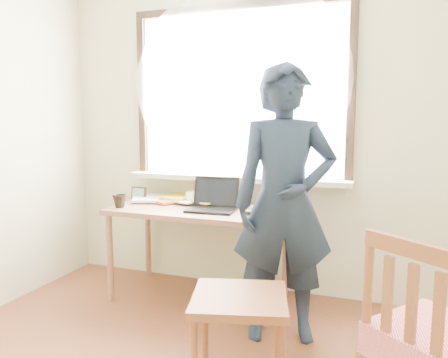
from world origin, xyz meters
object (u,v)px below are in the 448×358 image
(work_chair, at_px, (239,310))
(side_chair, at_px, (437,351))
(desk, at_px, (199,217))
(person, at_px, (284,204))
(mug_white, at_px, (194,197))
(mug_dark, at_px, (120,201))
(laptop, at_px, (213,202))

(work_chair, relative_size, side_chair, 0.61)
(desk, bearing_deg, person, -26.70)
(mug_white, height_order, mug_dark, same)
(desk, relative_size, mug_white, 10.43)
(desk, relative_size, laptop, 3.60)
(desk, distance_m, work_chair, 1.22)
(side_chair, height_order, person, person)
(desk, bearing_deg, mug_white, 126.16)
(desk, relative_size, mug_dark, 12.32)
(desk, relative_size, person, 0.77)
(mug_white, distance_m, person, 1.03)
(laptop, height_order, mug_white, laptop)
(work_chair, bearing_deg, mug_dark, 147.46)
(laptop, distance_m, work_chair, 1.16)
(mug_white, bearing_deg, work_chair, -56.01)
(desk, xyz_separation_m, laptop, (0.13, -0.03, 0.13))
(desk, bearing_deg, work_chair, -56.36)
(laptop, bearing_deg, person, -29.45)
(side_chair, distance_m, person, 1.26)
(person, bearing_deg, mug_dark, 154.03)
(laptop, bearing_deg, mug_dark, -166.50)
(mug_dark, bearing_deg, desk, 19.02)
(laptop, relative_size, work_chair, 0.63)
(mug_white, distance_m, mug_dark, 0.59)
(mug_dark, xyz_separation_m, work_chair, (1.24, -0.79, -0.35))
(laptop, relative_size, person, 0.21)
(mug_white, height_order, side_chair, side_chair)
(laptop, height_order, work_chair, laptop)
(mug_dark, relative_size, side_chair, 0.11)
(work_chair, height_order, person, person)
(mug_dark, bearing_deg, person, -7.64)
(work_chair, relative_size, person, 0.34)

